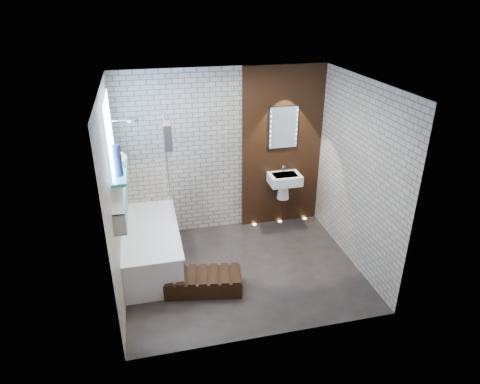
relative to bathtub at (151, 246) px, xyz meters
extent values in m
plane|color=black|center=(1.22, -0.45, -0.29)|extent=(3.20, 3.20, 0.00)
cube|color=gray|center=(1.22, 0.85, 1.01)|extent=(3.20, 0.04, 2.60)
cube|color=gray|center=(1.22, -1.75, 1.01)|extent=(3.20, 0.04, 2.60)
cube|color=gray|center=(-0.38, -0.45, 1.01)|extent=(0.04, 2.60, 2.60)
cube|color=gray|center=(2.82, -0.45, 1.01)|extent=(0.04, 2.60, 2.60)
plane|color=white|center=(1.22, -0.45, 2.31)|extent=(3.20, 3.20, 0.00)
cube|color=black|center=(2.17, 0.82, 1.01)|extent=(1.30, 0.06, 2.60)
cube|color=#7FADE0|center=(-0.36, -0.10, 1.71)|extent=(0.03, 1.00, 0.90)
cube|color=teal|center=(-0.29, -0.10, 1.24)|extent=(0.18, 1.00, 0.04)
cube|color=teal|center=(-0.31, -0.30, 0.79)|extent=(0.14, 1.30, 0.03)
cube|color=#B2A899|center=(-0.31, -0.30, 1.02)|extent=(0.14, 1.30, 0.03)
cube|color=#B2A899|center=(-0.31, -0.94, 0.91)|extent=(0.14, 0.03, 0.26)
cube|color=#B2A899|center=(-0.31, 0.33, 0.91)|extent=(0.14, 0.03, 0.26)
cube|color=white|center=(0.00, 0.00, -0.02)|extent=(0.75, 1.70, 0.55)
cube|color=white|center=(0.00, 0.00, 0.27)|extent=(0.79, 1.74, 0.03)
cylinder|color=silver|center=(0.15, 0.73, 0.35)|extent=(0.04, 0.04, 0.12)
cube|color=white|center=(0.35, 0.44, 0.99)|extent=(0.01, 0.78, 1.40)
cube|color=#282220|center=(0.35, 0.15, 1.56)|extent=(0.10, 0.26, 0.35)
cylinder|color=silver|center=(-0.08, 0.50, 1.71)|extent=(0.18, 0.18, 0.02)
cube|color=white|center=(2.17, 0.61, 0.56)|extent=(0.50, 0.36, 0.16)
cone|color=white|center=(2.17, 0.66, 0.34)|extent=(0.20, 0.20, 0.28)
cylinder|color=silver|center=(2.17, 0.71, 0.71)|extent=(0.03, 0.03, 0.14)
cube|color=black|center=(2.17, 0.78, 1.36)|extent=(0.50, 0.02, 0.70)
cube|color=silver|center=(2.17, 0.77, 1.36)|extent=(0.45, 0.01, 0.65)
cube|color=black|center=(0.62, -0.75, -0.18)|extent=(1.05, 0.60, 0.22)
cylinder|color=#A55B19|center=(-0.31, -0.51, 0.85)|extent=(0.04, 0.04, 0.09)
cylinder|color=maroon|center=(-0.31, -0.04, 0.89)|extent=(0.06, 0.06, 0.16)
cylinder|color=white|center=(-0.28, -0.08, 1.36)|extent=(0.11, 0.11, 0.20)
sphere|color=white|center=(-0.28, -0.04, 1.35)|extent=(0.19, 0.19, 0.19)
cylinder|color=#151D3C|center=(-0.28, -0.33, 1.45)|extent=(0.09, 0.09, 0.39)
cylinder|color=#FFD899|center=(1.72, 0.75, -0.29)|extent=(0.06, 0.06, 0.01)
cylinder|color=#FFD899|center=(2.17, 0.75, -0.29)|extent=(0.06, 0.06, 0.01)
cylinder|color=#FFD899|center=(2.62, 0.75, -0.29)|extent=(0.06, 0.06, 0.01)
camera|label=1|loc=(0.05, -5.25, 3.28)|focal=31.75mm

